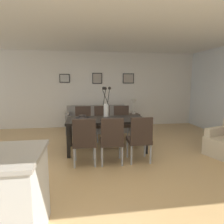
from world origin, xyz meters
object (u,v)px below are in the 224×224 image
object	(u,v)px
dining_chair_mid_left	(140,137)
centerpiece_vase	(106,107)
dining_table	(106,122)
dining_chair_far_left	(112,138)
framed_picture_left	(65,78)
dining_chair_near_right	(83,122)
sofa	(97,122)
side_table	(133,122)
dining_chair_near_left	(84,139)
dining_chair_far_right	(103,121)
framed_picture_right	(128,78)
bowl_far_left	(107,119)
dining_chair_mid_right	(122,121)
framed_picture_center	(97,78)
table_lamp	(134,103)
bowl_near_right	(82,116)

from	to	relation	value
dining_chair_mid_left	centerpiece_vase	size ratio (longest dim) A/B	1.25
dining_table	dining_chair_far_left	size ratio (longest dim) A/B	1.96
dining_chair_mid_left	framed_picture_left	size ratio (longest dim) A/B	2.70
dining_chair_near_right	sofa	bearing A→B (deg)	66.14
dining_table	side_table	bearing A→B (deg)	59.03
sofa	framed_picture_left	bearing A→B (deg)	146.70
dining_chair_far_left	side_table	xyz separation A→B (m)	(1.14, 2.75, -0.25)
dining_chair_near_left	dining_chair_far_right	size ratio (longest dim) A/B	1.00
centerpiece_vase	framed_picture_left	world-z (taller)	framed_picture_left
framed_picture_right	dining_chair_near_right	bearing A→B (deg)	-134.09
dining_chair_far_left	sofa	size ratio (longest dim) A/B	0.48
dining_table	centerpiece_vase	distance (m)	0.36
sofa	bowl_far_left	bearing A→B (deg)	-87.84
dining_chair_near_right	dining_table	bearing A→B (deg)	-58.81
dining_chair_mid_left	side_table	bearing A→B (deg)	77.98
dining_chair_far_right	framed_picture_right	distance (m)	2.33
dining_chair_far_left	bowl_far_left	xyz separation A→B (m)	(-0.01, 0.64, 0.27)
dining_chair_near_left	dining_chair_mid_right	size ratio (longest dim) A/B	1.00
dining_chair_far_left	sofa	distance (m)	2.72
bowl_far_left	framed_picture_center	world-z (taller)	framed_picture_center
dining_chair_far_right	framed_picture_center	size ratio (longest dim) A/B	2.48
table_lamp	framed_picture_left	xyz separation A→B (m)	(-2.25, 0.63, 0.80)
dining_chair_far_right	framed_picture_left	bearing A→B (deg)	123.55
framed_picture_right	dining_table	bearing A→B (deg)	-113.47
side_table	centerpiece_vase	bearing A→B (deg)	-120.97
dining_chair_far_left	dining_chair_mid_left	distance (m)	0.56
sofa	table_lamp	distance (m)	1.37
dining_chair_far_left	framed_picture_right	bearing A→B (deg)	72.02
dining_chair_far_left	table_lamp	xyz separation A→B (m)	(1.14, 2.75, 0.38)
dining_table	sofa	bearing A→B (deg)	92.39
centerpiece_vase	bowl_far_left	world-z (taller)	centerpiece_vase
dining_chair_far_right	dining_chair_mid_left	world-z (taller)	same
framed_picture_center	framed_picture_right	size ratio (longest dim) A/B	0.93
dining_chair_mid_left	framed_picture_center	world-z (taller)	framed_picture_center
dining_table	dining_chair_far_right	xyz separation A→B (m)	(0.01, 0.87, -0.15)
framed_picture_left	bowl_far_left	bearing A→B (deg)	-68.07
centerpiece_vase	sofa	bearing A→B (deg)	92.42
dining_chair_near_left	dining_chair_mid_right	distance (m)	1.97
centerpiece_vase	bowl_near_right	distance (m)	0.63
dining_chair_far_right	table_lamp	world-z (taller)	table_lamp
dining_chair_near_right	dining_chair_mid_right	size ratio (longest dim) A/B	1.00
bowl_near_right	dining_table	bearing A→B (deg)	-20.31
table_lamp	bowl_far_left	bearing A→B (deg)	-118.52
dining_chair_far_left	centerpiece_vase	world-z (taller)	centerpiece_vase
dining_chair_mid_left	framed_picture_left	bearing A→B (deg)	116.37
dining_chair_mid_right	dining_chair_far_right	bearing A→B (deg)	177.84
dining_chair_far_right	dining_chair_mid_left	distance (m)	1.78
dining_chair_mid_right	table_lamp	xyz separation A→B (m)	(0.61, 1.07, 0.38)
dining_chair_mid_right	dining_chair_mid_left	bearing A→B (deg)	-89.03
bowl_far_left	framed_picture_right	size ratio (longest dim) A/B	0.43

